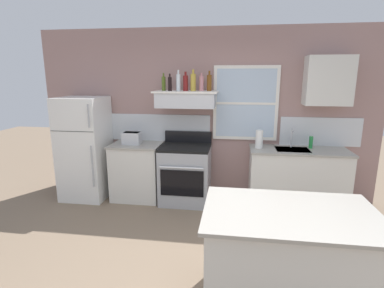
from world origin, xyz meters
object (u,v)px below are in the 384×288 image
object	(u,v)px
bottle_red_label_wine	(186,83)
bottle_balsamic_dark	(170,84)
bottle_olive_oil_square	(164,83)
dish_soap_bottle	(311,142)
refrigerator	(85,148)
bottle_amber_wine	(209,83)
paper_towel_roll	(259,139)
bottle_clear_tall	(178,82)
stove_range	(186,173)
bottle_champagne_gold_foil	(193,82)
kitchen_island	(287,261)
toaster	(132,138)
bottle_rose_pink	(201,83)

from	to	relation	value
bottle_red_label_wine	bottle_balsamic_dark	bearing A→B (deg)	-166.99
bottle_olive_oil_square	dish_soap_bottle	xyz separation A→B (m)	(2.23, 0.03, -0.86)
refrigerator	dish_soap_bottle	world-z (taller)	refrigerator
bottle_olive_oil_square	bottle_balsamic_dark	world-z (taller)	bottle_olive_oil_square
bottle_amber_wine	paper_towel_roll	distance (m)	1.13
bottle_balsamic_dark	bottle_clear_tall	world-z (taller)	bottle_clear_tall
stove_range	bottle_clear_tall	bearing A→B (deg)	154.38
bottle_olive_oil_square	paper_towel_roll	size ratio (longest dim) A/B	0.97
bottle_olive_oil_square	bottle_champagne_gold_foil	xyz separation A→B (m)	(0.46, -0.04, 0.02)
bottle_olive_oil_square	kitchen_island	xyz separation A→B (m)	(1.56, -2.22, -1.40)
toaster	dish_soap_bottle	bearing A→B (deg)	2.49
bottle_balsamic_dark	dish_soap_bottle	bearing A→B (deg)	2.62
bottle_olive_oil_square	bottle_champagne_gold_foil	distance (m)	0.46
stove_range	bottle_clear_tall	distance (m)	1.42
bottle_clear_tall	kitchen_island	size ratio (longest dim) A/B	0.22
toaster	bottle_balsamic_dark	world-z (taller)	bottle_balsamic_dark
stove_range	bottle_red_label_wine	xyz separation A→B (m)	(-0.01, 0.09, 1.40)
kitchen_island	bottle_champagne_gold_foil	bearing A→B (deg)	116.87
refrigerator	bottle_champagne_gold_foil	world-z (taller)	bottle_champagne_gold_foil
bottle_balsamic_dark	bottle_red_label_wine	xyz separation A→B (m)	(0.23, 0.05, 0.01)
bottle_champagne_gold_foil	bottle_amber_wine	world-z (taller)	bottle_champagne_gold_foil
refrigerator	stove_range	xyz separation A→B (m)	(1.65, 0.02, -0.36)
bottle_balsamic_dark	bottle_clear_tall	bearing A→B (deg)	5.56
stove_range	bottle_balsamic_dark	world-z (taller)	bottle_balsamic_dark
bottle_clear_tall	refrigerator	bearing A→B (deg)	-177.19
toaster	bottle_red_label_wine	distance (m)	1.21
toaster	bottle_clear_tall	world-z (taller)	bottle_clear_tall
refrigerator	bottle_champagne_gold_foil	xyz separation A→B (m)	(1.76, 0.09, 1.06)
toaster	bottle_rose_pink	size ratio (longest dim) A/B	1.11
bottle_olive_oil_square	dish_soap_bottle	size ratio (longest dim) A/B	1.46
bottle_champagne_gold_foil	dish_soap_bottle	distance (m)	1.98
bottle_red_label_wine	bottle_champagne_gold_foil	size ratio (longest dim) A/B	0.90
dish_soap_bottle	refrigerator	bearing A→B (deg)	-177.40
bottle_olive_oil_square	bottle_balsamic_dark	xyz separation A→B (m)	(0.11, -0.07, -0.00)
bottle_clear_tall	bottle_red_label_wine	bearing A→B (deg)	21.66
bottle_rose_pink	refrigerator	bearing A→B (deg)	-175.40
toaster	paper_towel_roll	size ratio (longest dim) A/B	1.10
toaster	stove_range	bearing A→B (deg)	-1.20
toaster	stove_range	world-z (taller)	toaster
bottle_balsamic_dark	kitchen_island	bearing A→B (deg)	-55.98
refrigerator	bottle_rose_pink	world-z (taller)	bottle_rose_pink
bottle_rose_pink	kitchen_island	distance (m)	2.82
toaster	bottle_clear_tall	xyz separation A→B (m)	(0.75, 0.03, 0.87)
bottle_balsamic_dark	toaster	bearing A→B (deg)	-177.94
kitchen_island	bottle_clear_tall	bearing A→B (deg)	121.48
bottle_clear_tall	bottle_rose_pink	world-z (taller)	bottle_clear_tall
toaster	kitchen_island	xyz separation A→B (m)	(2.08, -2.13, -0.55)
bottle_rose_pink	paper_towel_roll	xyz separation A→B (m)	(0.88, -0.09, -0.81)
bottle_amber_wine	kitchen_island	world-z (taller)	bottle_amber_wine
bottle_balsamic_dark	bottle_amber_wine	world-z (taller)	bottle_amber_wine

